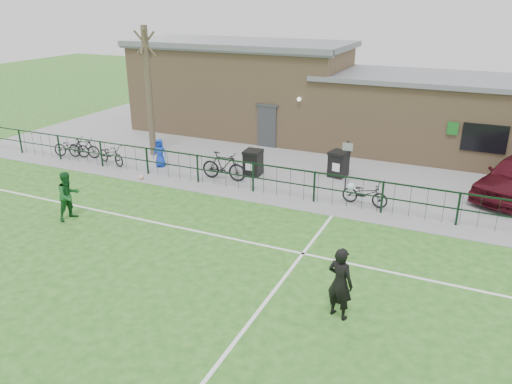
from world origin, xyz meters
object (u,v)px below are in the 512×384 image
at_px(wheelie_bin_right, 338,165).
at_px(bicycle_b, 84,148).
at_px(bicycle_a, 71,147).
at_px(bare_tree, 149,93).
at_px(bicycle_d, 224,166).
at_px(spectator_child, 160,153).
at_px(outfield_player, 69,196).
at_px(bicycle_e, 365,193).
at_px(wheelie_bin_left, 253,164).
at_px(ball_ground, 141,177).
at_px(sign_post, 347,165).
at_px(bicycle_c, 111,154).

distance_m(wheelie_bin_right, bicycle_b, 11.93).
bearing_deg(wheelie_bin_right, bicycle_a, -157.42).
xyz_separation_m(bare_tree, bicycle_d, (4.83, -1.78, -2.39)).
bearing_deg(spectator_child, outfield_player, -101.55).
bearing_deg(bare_tree, wheelie_bin_right, 3.96).
bearing_deg(bicycle_b, bicycle_e, -103.00).
relative_size(wheelie_bin_left, ball_ground, 4.64).
relative_size(bicycle_d, spectator_child, 1.55).
relative_size(sign_post, outfield_player, 1.18).
bearing_deg(spectator_child, bicycle_d, -21.48).
height_order(bare_tree, sign_post, bare_tree).
bearing_deg(bicycle_e, spectator_child, 91.34).
relative_size(bare_tree, bicycle_e, 3.51).
bearing_deg(bicycle_d, wheelie_bin_left, -42.38).
bearing_deg(wheelie_bin_left, bicycle_d, -133.46).
distance_m(bare_tree, sign_post, 9.97).
relative_size(bicycle_a, bicycle_e, 1.07).
relative_size(bicycle_e, outfield_player, 1.01).
height_order(wheelie_bin_left, wheelie_bin_right, wheelie_bin_left).
distance_m(sign_post, bicycle_d, 5.02).
bearing_deg(spectator_child, bicycle_e, -19.54).
bearing_deg(wheelie_bin_left, sign_post, -4.01).
distance_m(bicycle_c, ball_ground, 2.72).
distance_m(bicycle_a, bicycle_c, 2.48).
height_order(bicycle_c, spectator_child, spectator_child).
height_order(wheelie_bin_left, bicycle_d, bicycle_d).
bearing_deg(bare_tree, sign_post, -4.59).
bearing_deg(sign_post, wheelie_bin_left, 179.54).
height_order(bicycle_b, bicycle_e, bicycle_b).
bearing_deg(bicycle_e, bicycle_c, 95.16).
distance_m(wheelie_bin_left, bicycle_d, 1.35).
xyz_separation_m(bare_tree, wheelie_bin_right, (9.04, 0.63, -2.47)).
bearing_deg(bicycle_b, outfield_player, -153.27).
xyz_separation_m(spectator_child, ball_ground, (0.23, -1.74, -0.55)).
xyz_separation_m(bicycle_a, bicycle_b, (0.65, 0.11, 0.01)).
bearing_deg(bicycle_d, bicycle_e, -95.07).
bearing_deg(wheelie_bin_left, ball_ground, -152.58).
bearing_deg(wheelie_bin_left, bicycle_b, -176.06).
bearing_deg(bicycle_a, wheelie_bin_right, -91.56).
bearing_deg(bicycle_d, sign_post, -80.95).
bearing_deg(bicycle_c, sign_post, -67.23).
xyz_separation_m(wheelie_bin_left, sign_post, (4.04, -0.03, 0.49)).
height_order(bicycle_b, bicycle_d, bicycle_d).
relative_size(wheelie_bin_right, bicycle_b, 0.62).
xyz_separation_m(wheelie_bin_left, wheelie_bin_right, (3.35, 1.38, -0.00)).
height_order(bare_tree, spectator_child, bare_tree).
xyz_separation_m(bare_tree, spectator_child, (1.41, -1.45, -2.34)).
relative_size(bare_tree, spectator_child, 4.70).
distance_m(wheelie_bin_right, bicycle_c, 10.22).
distance_m(bare_tree, wheelie_bin_right, 9.40).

